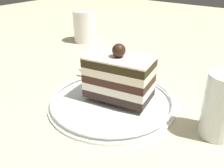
{
  "coord_description": "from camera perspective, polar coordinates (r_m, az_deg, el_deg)",
  "views": [
    {
      "loc": [
        -0.28,
        0.36,
        0.26
      ],
      "look_at": [
        -0.03,
        0.03,
        0.04
      ],
      "focal_mm": 39.55,
      "sensor_mm": 36.0,
      "label": 1
    }
  ],
  "objects": [
    {
      "name": "fork",
      "position": [
        0.57,
        -3.81,
        1.95
      ],
      "size": [
        0.11,
        0.02,
        0.0
      ],
      "color": "silver",
      "rests_on": "dessert_plate"
    },
    {
      "name": "drink_glass_far",
      "position": [
        0.43,
        24.01,
        -5.24
      ],
      "size": [
        0.06,
        0.06,
        0.11
      ],
      "color": "white",
      "rests_on": "ground_plane"
    },
    {
      "name": "ground_plane",
      "position": [
        0.53,
        -0.46,
        -2.42
      ],
      "size": [
        2.4,
        2.4,
        0.0
      ],
      "primitive_type": "plane",
      "color": "beige"
    },
    {
      "name": "cake_slice",
      "position": [
        0.48,
        1.64,
        1.76
      ],
      "size": [
        0.14,
        0.09,
        0.11
      ],
      "color": "black",
      "rests_on": "dessert_plate"
    },
    {
      "name": "dessert_plate",
      "position": [
        0.49,
        0.0,
        -3.87
      ],
      "size": [
        0.25,
        0.25,
        0.01
      ],
      "color": "white",
      "rests_on": "ground_plane"
    },
    {
      "name": "drink_glass_near",
      "position": [
        0.87,
        -6.22,
        12.67
      ],
      "size": [
        0.08,
        0.08,
        0.1
      ],
      "color": "white",
      "rests_on": "ground_plane"
    }
  ]
}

